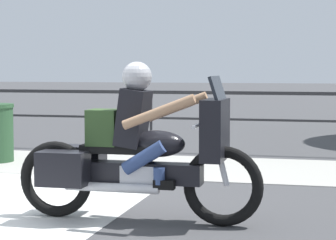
% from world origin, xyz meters
% --- Properties ---
extents(ground_plane, '(120.00, 120.00, 0.00)m').
position_xyz_m(ground_plane, '(0.00, 0.00, 0.00)').
color(ground_plane, '#424244').
extents(sidewalk_band, '(44.00, 2.40, 0.01)m').
position_xyz_m(sidewalk_band, '(0.00, 3.40, 0.01)').
color(sidewalk_band, '#A8A59E').
rests_on(sidewalk_band, ground).
extents(fence_railing, '(36.00, 0.05, 1.10)m').
position_xyz_m(fence_railing, '(0.00, 5.16, 0.87)').
color(fence_railing, '#232326').
rests_on(fence_railing, ground).
extents(motorcycle, '(2.48, 0.76, 1.57)m').
position_xyz_m(motorcycle, '(1.30, -0.16, 0.69)').
color(motorcycle, black).
rests_on(motorcycle, ground).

